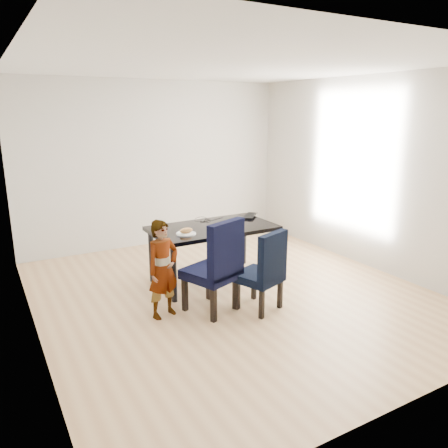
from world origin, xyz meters
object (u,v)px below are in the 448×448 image
dining_table (213,254)px  chair_right (258,270)px  plate (186,234)px  laptop (247,216)px  chair_left (211,265)px  child (163,269)px

dining_table → chair_right: 1.02m
plate → laptop: bearing=19.6°
chair_left → laptop: 1.53m
chair_left → chair_right: chair_left is taller
dining_table → chair_left: (-0.44, -0.78, 0.16)m
laptop → child: bearing=-15.8°
chair_left → plate: 0.65m
laptop → dining_table: bearing=-25.0°
chair_right → plate: size_ratio=3.85×
chair_right → chair_left: bearing=134.9°
dining_table → plate: 0.62m
chair_right → laptop: 1.43m
chair_left → child: bearing=145.4°
dining_table → chair_right: (0.04, -1.01, 0.09)m
chair_right → laptop: size_ratio=2.63×
dining_table → child: 1.17m
laptop → chair_left: bearing=-2.0°
child → laptop: size_ratio=3.06×
child → plate: size_ratio=4.49×
laptop → chair_right: bearing=18.7°
chair_left → dining_table: bearing=39.9°
chair_right → laptop: chair_right is taller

